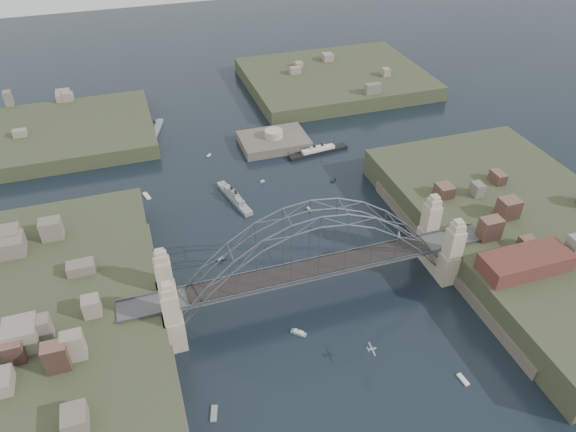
# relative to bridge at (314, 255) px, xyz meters

# --- Properties ---
(ground) EXTENTS (500.00, 500.00, 0.00)m
(ground) POSITION_rel_bridge_xyz_m (0.00, 0.00, -12.32)
(ground) COLOR black
(ground) RESTS_ON ground
(bridge) EXTENTS (84.00, 13.80, 24.60)m
(bridge) POSITION_rel_bridge_xyz_m (0.00, 0.00, 0.00)
(bridge) COLOR #494A4C
(bridge) RESTS_ON ground
(shore_west) EXTENTS (50.50, 90.00, 12.00)m
(shore_west) POSITION_rel_bridge_xyz_m (-57.32, 0.00, -10.35)
(shore_west) COLOR #343B23
(shore_west) RESTS_ON ground
(shore_east) EXTENTS (50.50, 90.00, 12.00)m
(shore_east) POSITION_rel_bridge_xyz_m (57.32, 0.00, -10.35)
(shore_east) COLOR #343B23
(shore_east) RESTS_ON ground
(headland_nw) EXTENTS (60.00, 45.00, 9.00)m
(headland_nw) POSITION_rel_bridge_xyz_m (-55.00, 95.00, -11.82)
(headland_nw) COLOR #343B23
(headland_nw) RESTS_ON ground
(headland_ne) EXTENTS (70.00, 55.00, 9.50)m
(headland_ne) POSITION_rel_bridge_xyz_m (50.00, 110.00, -11.57)
(headland_ne) COLOR #343B23
(headland_ne) RESTS_ON ground
(fort_island) EXTENTS (22.00, 16.00, 9.40)m
(fort_island) POSITION_rel_bridge_xyz_m (12.00, 70.00, -12.66)
(fort_island) COLOR #524C40
(fort_island) RESTS_ON ground
(wharf_shed) EXTENTS (20.00, 8.00, 4.00)m
(wharf_shed) POSITION_rel_bridge_xyz_m (44.00, -14.00, -2.32)
(wharf_shed) COLOR #592D26
(wharf_shed) RESTS_ON shore_east
(finger_pier) EXTENTS (4.00, 22.00, 1.40)m
(finger_pier) POSITION_rel_bridge_xyz_m (39.00, -28.00, -11.62)
(finger_pier) COLOR #494A4C
(finger_pier) RESTS_ON ground
(naval_cruiser_near) EXTENTS (6.47, 18.38, 5.49)m
(naval_cruiser_near) POSITION_rel_bridge_xyz_m (-7.99, 42.83, -11.47)
(naval_cruiser_near) COLOR gray
(naval_cruiser_near) RESTS_ON ground
(naval_cruiser_far) EXTENTS (7.60, 16.79, 5.72)m
(naval_cruiser_far) POSITION_rel_bridge_xyz_m (-24.52, 90.79, -11.43)
(naval_cruiser_far) COLOR gray
(naval_cruiser_far) RESTS_ON ground
(ocean_liner) EXTENTS (20.59, 4.99, 5.01)m
(ocean_liner) POSITION_rel_bridge_xyz_m (24.00, 60.18, -11.55)
(ocean_liner) COLOR black
(ocean_liner) RESTS_ON ground
(aeroplane) EXTENTS (1.84, 3.46, 0.50)m
(aeroplane) POSITION_rel_bridge_xyz_m (3.94, -21.85, -7.23)
(aeroplane) COLOR #9D9FA4
(small_boat_a) EXTENTS (2.64, 1.84, 1.43)m
(small_boat_a) POSITION_rel_bridge_xyz_m (-17.22, 18.45, -12.04)
(small_boat_a) COLOR silver
(small_boat_a) RESTS_ON ground
(small_boat_b) EXTENTS (1.10, 2.14, 1.43)m
(small_boat_b) POSITION_rel_bridge_xyz_m (10.56, 31.61, -12.04)
(small_boat_b) COLOR silver
(small_boat_b) RESTS_ON ground
(small_boat_c) EXTENTS (3.29, 3.15, 1.43)m
(small_boat_c) POSITION_rel_bridge_xyz_m (-6.66, -9.63, -12.04)
(small_boat_c) COLOR silver
(small_boat_c) RESTS_ON ground
(small_boat_d) EXTENTS (2.20, 2.27, 0.45)m
(small_boat_d) POSITION_rel_bridge_xyz_m (22.61, 43.45, -12.17)
(small_boat_d) COLOR silver
(small_boat_d) RESTS_ON ground
(small_boat_e) EXTENTS (2.21, 3.99, 0.45)m
(small_boat_e) POSITION_rel_bridge_xyz_m (-31.59, 52.40, -12.17)
(small_boat_e) COLOR silver
(small_boat_e) RESTS_ON ground
(small_boat_f) EXTENTS (1.56, 0.67, 1.43)m
(small_boat_f) POSITION_rel_bridge_xyz_m (2.13, 49.21, -12.02)
(small_boat_f) COLOR silver
(small_boat_f) RESTS_ON ground
(small_boat_g) EXTENTS (1.24, 2.98, 0.45)m
(small_boat_g) POSITION_rel_bridge_xyz_m (19.93, -30.58, -12.17)
(small_boat_g) COLOR silver
(small_boat_g) RESTS_ON ground
(small_boat_h) EXTENTS (1.69, 1.77, 0.45)m
(small_boat_h) POSITION_rel_bridge_xyz_m (-10.03, 69.65, -12.17)
(small_boat_h) COLOR silver
(small_boat_h) RESTS_ON ground
(small_boat_i) EXTENTS (1.67, 2.57, 2.38)m
(small_boat_i) POSITION_rel_bridge_xyz_m (28.69, 13.09, -11.47)
(small_boat_i) COLOR silver
(small_boat_i) RESTS_ON ground
(small_boat_j) EXTENTS (1.98, 3.57, 0.45)m
(small_boat_j) POSITION_rel_bridge_xyz_m (-27.58, -22.90, -12.17)
(small_boat_j) COLOR silver
(small_boat_j) RESTS_ON ground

